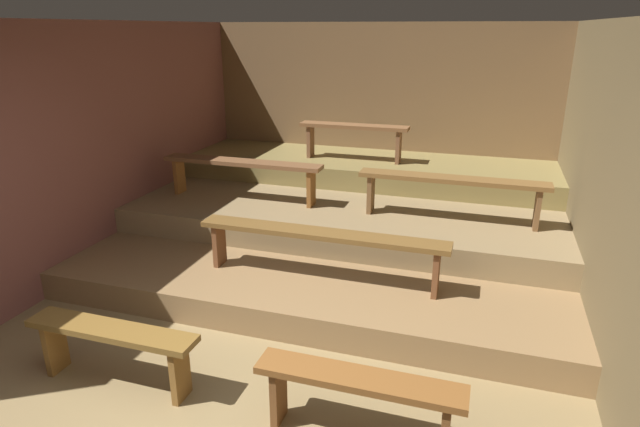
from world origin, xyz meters
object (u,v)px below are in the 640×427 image
(bench_floor_right, at_px, (359,390))
(bench_upper_center, at_px, (354,132))
(bench_middle_left, at_px, (242,168))
(bench_middle_right, at_px, (452,185))
(bench_floor_left, at_px, (112,340))
(bench_lower_center, at_px, (321,239))

(bench_floor_right, xyz_separation_m, bench_upper_center, (-1.10, 4.13, 0.84))
(bench_middle_left, xyz_separation_m, bench_middle_right, (2.46, 0.00, 0.00))
(bench_floor_left, relative_size, bench_floor_right, 1.00)
(bench_floor_left, bearing_deg, bench_upper_center, 79.67)
(bench_floor_left, relative_size, bench_middle_left, 0.67)
(bench_lower_center, height_order, bench_upper_center, bench_upper_center)
(bench_middle_right, height_order, bench_upper_center, bench_upper_center)
(bench_middle_right, distance_m, bench_upper_center, 1.91)
(bench_floor_left, distance_m, bench_floor_right, 1.86)
(bench_floor_right, relative_size, bench_middle_right, 0.67)
(bench_lower_center, relative_size, bench_middle_right, 1.19)
(bench_floor_left, xyz_separation_m, bench_middle_left, (-0.30, 2.87, 0.58))
(bench_lower_center, distance_m, bench_middle_right, 1.67)
(bench_lower_center, bearing_deg, bench_floor_right, -64.71)
(bench_upper_center, bearing_deg, bench_middle_right, -41.96)
(bench_floor_left, distance_m, bench_middle_left, 2.94)
(bench_lower_center, distance_m, bench_middle_left, 1.89)
(bench_floor_right, bearing_deg, bench_lower_center, 115.29)
(bench_floor_right, height_order, bench_upper_center, bench_upper_center)
(bench_lower_center, bearing_deg, bench_middle_left, 138.09)
(bench_floor_right, bearing_deg, bench_upper_center, 104.94)
(bench_middle_left, distance_m, bench_upper_center, 1.67)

